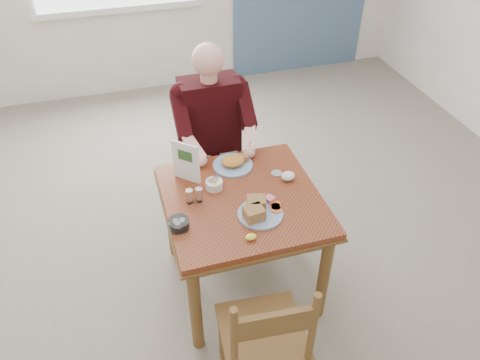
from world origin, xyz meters
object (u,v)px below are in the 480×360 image
object	(u,v)px
far_plate	(233,163)
table	(242,211)
chair_far	(211,158)
near_plate	(258,210)
diner	(213,126)
chair_near	(265,339)

from	to	relation	value
far_plate	table	bearing A→B (deg)	-96.49
chair_far	far_plate	xyz separation A→B (m)	(0.04, -0.49, 0.30)
near_plate	diner	bearing A→B (deg)	92.79
near_plate	table	bearing A→B (deg)	104.37
near_plate	chair_near	bearing A→B (deg)	-104.64
chair_near	chair_far	bearing A→B (deg)	85.87
chair_near	far_plate	world-z (taller)	chair_near
table	diner	world-z (taller)	diner
table	far_plate	distance (m)	0.34
table	chair_far	xyz separation A→B (m)	(0.00, 0.80, -0.16)
chair_far	diner	xyz separation A→B (m)	(0.00, -0.09, 0.33)
diner	chair_near	bearing A→B (deg)	-94.38
table	far_plate	bearing A→B (deg)	83.51
near_plate	far_plate	xyz separation A→B (m)	(-0.01, 0.48, -0.01)
chair_far	near_plate	world-z (taller)	chair_far
table	chair_near	size ratio (longest dim) A/B	0.97
table	far_plate	world-z (taller)	far_plate
diner	near_plate	size ratio (longest dim) A/B	5.09
chair_near	near_plate	bearing A→B (deg)	75.36
chair_far	far_plate	size ratio (longest dim) A/B	3.52
diner	far_plate	bearing A→B (deg)	-84.94
diner	far_plate	size ratio (longest dim) A/B	5.13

